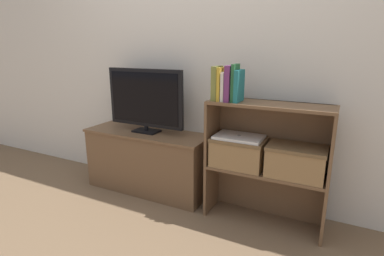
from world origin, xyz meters
name	(u,v)px	position (x,y,z in m)	size (l,w,h in m)	color
ground_plane	(184,210)	(0.00, 0.00, 0.00)	(16.00, 16.00, 0.00)	brown
wall_back	(207,52)	(0.00, 0.40, 1.20)	(10.00, 0.05, 2.40)	silver
tv_stand	(148,161)	(-0.46, 0.18, 0.27)	(1.10, 0.38, 0.54)	brown
tv	(145,99)	(-0.46, 0.18, 0.82)	(0.71, 0.14, 0.53)	black
bookshelf_lower_tier	(266,186)	(0.58, 0.19, 0.26)	(0.84, 0.28, 0.40)	brown
bookshelf_upper_tier	(270,127)	(0.58, 0.20, 0.70)	(0.84, 0.28, 0.48)	brown
book_olive	(217,83)	(0.21, 0.10, 0.99)	(0.04, 0.13, 0.24)	olive
book_mustard	(222,84)	(0.25, 0.10, 0.99)	(0.02, 0.15, 0.23)	gold
book_ivory	(225,86)	(0.28, 0.10, 0.98)	(0.02, 0.14, 0.20)	silver
book_plum	(230,83)	(0.31, 0.10, 1.00)	(0.04, 0.15, 0.24)	#6B2D66
book_forest	(235,83)	(0.35, 0.10, 1.00)	(0.02, 0.13, 0.25)	#286638
book_teal	(239,86)	(0.38, 0.10, 0.98)	(0.03, 0.15, 0.22)	#1E7075
storage_basket_left	(238,151)	(0.38, 0.12, 0.52)	(0.38, 0.25, 0.21)	#937047
storage_basket_right	(296,160)	(0.78, 0.12, 0.52)	(0.38, 0.25, 0.21)	#937047
laptop	(239,137)	(0.38, 0.12, 0.62)	(0.34, 0.22, 0.02)	white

